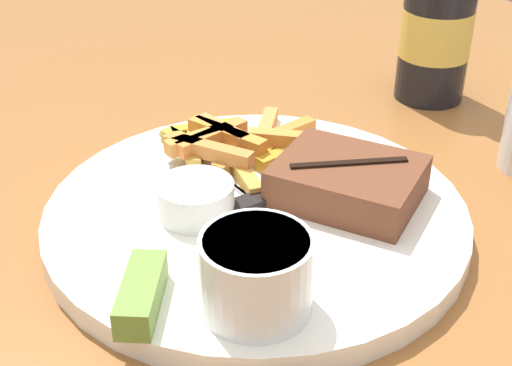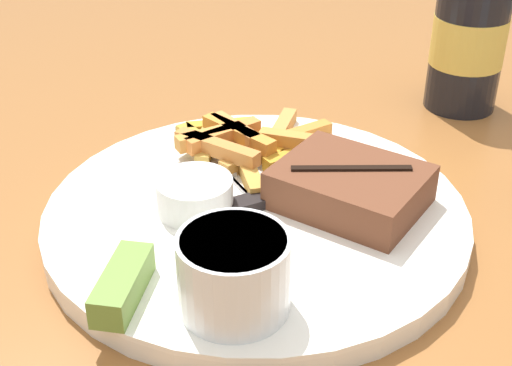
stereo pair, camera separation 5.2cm
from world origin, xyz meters
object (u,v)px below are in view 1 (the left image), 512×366
object	(u,v)px
knife_utensil	(300,185)
steak_portion	(348,181)
fork_utensil	(198,159)
beer_bottle	(436,29)
coleslaw_cup	(256,270)
dipping_sauce_cup	(196,197)
dinner_plate	(256,216)
pickle_spear	(141,294)

from	to	relation	value
knife_utensil	steak_portion	bearing A→B (deg)	-55.12
fork_utensil	beer_bottle	xyz separation A→B (m)	(-0.01, 0.28, 0.05)
coleslaw_cup	dipping_sauce_cup	bearing A→B (deg)	168.76
dinner_plate	steak_portion	distance (m)	0.07
dinner_plate	coleslaw_cup	bearing A→B (deg)	-34.33
steak_portion	coleslaw_cup	distance (m)	0.14
coleslaw_cup	dipping_sauce_cup	size ratio (longest dim) A/B	1.21
coleslaw_cup	knife_utensil	size ratio (longest dim) A/B	0.41
coleslaw_cup	pickle_spear	xyz separation A→B (m)	(-0.04, -0.06, -0.02)
dipping_sauce_cup	pickle_spear	size ratio (longest dim) A/B	0.88
coleslaw_cup	pickle_spear	bearing A→B (deg)	-124.75
coleslaw_cup	beer_bottle	size ratio (longest dim) A/B	0.33
dinner_plate	fork_utensil	bearing A→B (deg)	-179.55
dinner_plate	beer_bottle	size ratio (longest dim) A/B	1.54
steak_portion	fork_utensil	distance (m)	0.13
beer_bottle	steak_portion	bearing A→B (deg)	-60.32
pickle_spear	fork_utensil	size ratio (longest dim) A/B	0.48
pickle_spear	knife_utensil	xyz separation A→B (m)	(-0.06, 0.16, -0.01)
knife_utensil	coleslaw_cup	bearing A→B (deg)	-136.76
dipping_sauce_cup	fork_utensil	bearing A→B (deg)	148.57
coleslaw_cup	beer_bottle	xyz separation A→B (m)	(-0.19, 0.35, 0.03)
beer_bottle	knife_utensil	bearing A→B (deg)	-68.69
steak_portion	knife_utensil	bearing A→B (deg)	-146.37
pickle_spear	fork_utensil	xyz separation A→B (m)	(-0.14, 0.12, -0.01)
fork_utensil	knife_utensil	size ratio (longest dim) A/B	0.81
dipping_sauce_cup	fork_utensil	xyz separation A→B (m)	(-0.07, 0.04, -0.01)
dinner_plate	pickle_spear	size ratio (longest dim) A/B	4.95
dinner_plate	coleslaw_cup	distance (m)	0.12
dipping_sauce_cup	beer_bottle	size ratio (longest dim) A/B	0.28
steak_portion	coleslaw_cup	xyz separation A→B (m)	(0.06, -0.13, 0.01)
steak_portion	pickle_spear	world-z (taller)	steak_portion
fork_utensil	beer_bottle	distance (m)	0.29
coleslaw_cup	fork_utensil	xyz separation A→B (m)	(-0.18, 0.06, -0.03)
knife_utensil	beer_bottle	world-z (taller)	beer_bottle
coleslaw_cup	beer_bottle	world-z (taller)	beer_bottle
dinner_plate	steak_portion	size ratio (longest dim) A/B	2.41
coleslaw_cup	pickle_spear	world-z (taller)	coleslaw_cup
steak_portion	beer_bottle	size ratio (longest dim) A/B	0.64
fork_utensil	knife_utensil	xyz separation A→B (m)	(0.08, 0.04, 0.00)
coleslaw_cup	dipping_sauce_cup	distance (m)	0.11
pickle_spear	beer_bottle	bearing A→B (deg)	110.36
coleslaw_cup	knife_utensil	bearing A→B (deg)	131.98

